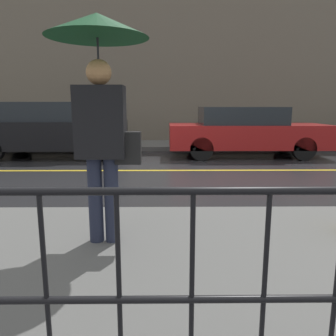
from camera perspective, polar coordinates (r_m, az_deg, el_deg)
name	(u,v)px	position (r m, az deg, el deg)	size (l,w,h in m)	color
ground_plane	(163,170)	(7.42, -0.91, -0.44)	(80.00, 80.00, 0.00)	#262628
sidewalk_near	(160,267)	(2.95, -1.42, -16.93)	(28.00, 2.99, 0.14)	#60605E
sidewalk_far	(163,145)	(11.60, -0.80, 3.99)	(28.00, 2.16, 0.14)	#60605E
lane_marking	(163,170)	(7.42, -0.92, -0.41)	(25.20, 0.12, 0.01)	gold
building_storefront	(163,60)	(12.86, -0.82, 18.29)	(28.00, 0.30, 6.25)	#706656
railing_foreground	(155,264)	(1.54, -2.22, -16.38)	(12.00, 0.04, 0.96)	black
pedestrian	(100,76)	(3.09, -11.81, 15.38)	(0.91, 0.91, 2.09)	#23283D
car_black	(50,129)	(9.99, -19.90, 6.35)	(4.16, 1.92, 1.54)	black
car_red	(245,131)	(9.72, 13.26, 6.25)	(4.43, 1.70, 1.41)	maroon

